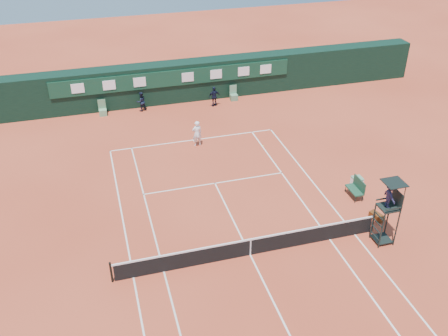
# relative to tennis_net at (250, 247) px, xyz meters

# --- Properties ---
(ground) EXTENTS (90.00, 90.00, 0.00)m
(ground) POSITION_rel_tennis_net_xyz_m (0.00, 0.00, -0.51)
(ground) COLOR #C64B2E
(ground) RESTS_ON ground
(court_lines) EXTENTS (11.05, 23.85, 0.01)m
(court_lines) POSITION_rel_tennis_net_xyz_m (0.00, 0.00, -0.50)
(court_lines) COLOR white
(court_lines) RESTS_ON ground
(tennis_net) EXTENTS (12.90, 0.10, 1.10)m
(tennis_net) POSITION_rel_tennis_net_xyz_m (0.00, 0.00, 0.00)
(tennis_net) COLOR black
(tennis_net) RESTS_ON ground
(back_wall) EXTENTS (40.00, 1.65, 3.00)m
(back_wall) POSITION_rel_tennis_net_xyz_m (0.00, 18.74, 1.00)
(back_wall) COLOR black
(back_wall) RESTS_ON ground
(linesman_chair_left) EXTENTS (0.55, 0.50, 1.15)m
(linesman_chair_left) POSITION_rel_tennis_net_xyz_m (-5.50, 17.48, -0.19)
(linesman_chair_left) COLOR #649A6A
(linesman_chair_left) RESTS_ON ground
(linesman_chair_right) EXTENTS (0.55, 0.50, 1.15)m
(linesman_chair_right) POSITION_rel_tennis_net_xyz_m (4.50, 17.48, -0.19)
(linesman_chair_right) COLOR #588762
(linesman_chair_right) RESTS_ON ground
(umpire_chair) EXTENTS (0.96, 0.95, 3.42)m
(umpire_chair) POSITION_rel_tennis_net_xyz_m (6.47, -0.81, 1.95)
(umpire_chair) COLOR black
(umpire_chair) RESTS_ON ground
(player_bench) EXTENTS (0.56, 1.20, 1.10)m
(player_bench) POSITION_rel_tennis_net_xyz_m (7.14, 2.99, 0.09)
(player_bench) COLOR #1B442F
(player_bench) RESTS_ON ground
(tennis_bag) EXTENTS (0.60, 0.88, 0.30)m
(tennis_bag) POSITION_rel_tennis_net_xyz_m (7.20, 0.85, -0.36)
(tennis_bag) COLOR black
(tennis_bag) RESTS_ON ground
(cooler) EXTENTS (0.57, 0.57, 0.65)m
(cooler) POSITION_rel_tennis_net_xyz_m (7.64, 3.81, -0.18)
(cooler) COLOR white
(cooler) RESTS_ON ground
(tennis_ball) EXTENTS (0.08, 0.08, 0.08)m
(tennis_ball) POSITION_rel_tennis_net_xyz_m (4.17, 9.80, -0.47)
(tennis_ball) COLOR #D4F037
(tennis_ball) RESTS_ON ground
(player) EXTENTS (0.68, 0.49, 1.75)m
(player) POSITION_rel_tennis_net_xyz_m (0.08, 11.10, 0.37)
(player) COLOR white
(player) RESTS_ON ground
(ball_kid_left) EXTENTS (0.85, 0.75, 1.47)m
(ball_kid_left) POSITION_rel_tennis_net_xyz_m (-2.66, 17.47, 0.23)
(ball_kid_left) COLOR black
(ball_kid_left) RESTS_ON ground
(ball_kid_right) EXTENTS (0.96, 0.52, 1.55)m
(ball_kid_right) POSITION_rel_tennis_net_xyz_m (2.75, 16.79, 0.27)
(ball_kid_right) COLOR black
(ball_kid_right) RESTS_ON ground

